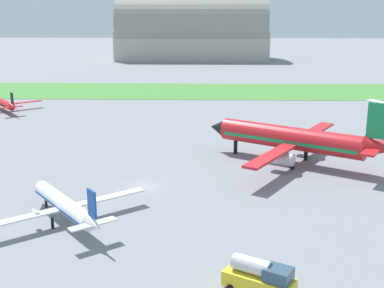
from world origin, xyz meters
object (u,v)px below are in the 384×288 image
Objects in this scene: fuel_truck_midfield at (260,277)px; airplane_foreground_turboprop at (65,205)px; airplane_taxiing_turboprop at (4,103)px; airplane_midfield_jet at (294,139)px.

airplane_foreground_turboprop is at bearing 175.49° from fuel_truck_midfield.
airplane_taxiing_turboprop is (-31.13, 64.08, -0.33)m from airplane_foreground_turboprop.
fuel_truck_midfield is at bearing -162.81° from airplane_foreground_turboprop.
airplane_midfield_jet reaches higher than airplane_taxiing_turboprop.
fuel_truck_midfield is at bearing 108.21° from airplane_midfield_jet.
airplane_midfield_jet reaches higher than airplane_foreground_turboprop.
fuel_truck_midfield is (21.59, -14.98, -0.75)m from airplane_foreground_turboprop.
airplane_taxiing_turboprop is at bearing -12.16° from airplane_foreground_turboprop.
airplane_taxiing_turboprop is 95.02m from fuel_truck_midfield.
airplane_foreground_turboprop is 0.62× the size of airplane_midfield_jet.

